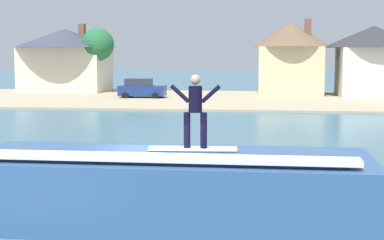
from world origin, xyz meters
name	(u,v)px	position (x,y,z in m)	size (l,w,h in m)	color
ground_plane	(160,219)	(0.00, 0.00, 0.00)	(260.00, 260.00, 0.00)	#3C677A
wave_crest	(170,187)	(0.28, -0.23, 0.89)	(9.87, 3.74, 1.89)	#315586
surfboard	(193,149)	(0.90, -0.57, 1.92)	(2.13, 0.64, 0.06)	white
surfer	(195,107)	(0.97, -0.65, 2.92)	(1.20, 0.32, 1.74)	black
shoreline_bank	(241,99)	(0.00, 38.82, 0.08)	(120.00, 21.12, 0.16)	tan
car_near_shore	(141,89)	(-8.84, 38.89, 0.94)	(4.12, 2.06, 1.86)	navy
house_with_chimney	(66,55)	(-18.46, 46.69, 3.84)	(10.41, 10.41, 7.01)	beige
house_gabled_white	(373,57)	(11.79, 43.18, 3.75)	(9.18, 9.18, 6.56)	silver
house_small_cottage	(291,55)	(4.42, 44.42, 3.92)	(7.35, 7.35, 7.25)	beige
tree_tall_bare	(98,45)	(-14.51, 44.85, 4.88)	(3.25, 3.25, 6.55)	brown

